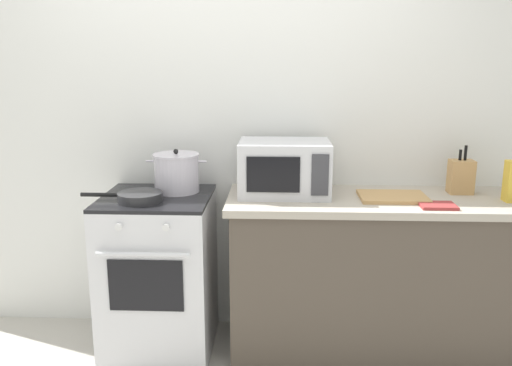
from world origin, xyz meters
The scene contains 10 objects.
back_wall centered at (0.30, 0.97, 1.25)m, with size 4.40×0.10×2.50m, color silver.
lower_cabinet_right centered at (0.90, 0.62, 0.44)m, with size 1.64×0.56×0.88m, color #4C4238.
countertop_right centered at (0.90, 0.62, 0.90)m, with size 1.70×0.60×0.04m, color #ADA393.
stove centered at (-0.35, 0.60, 0.46)m, with size 0.60×0.64×0.92m.
stock_pot centered at (-0.25, 0.71, 1.03)m, with size 0.34×0.26×0.25m.
frying_pan centered at (-0.41, 0.48, 0.95)m, with size 0.44×0.24×0.05m.
microwave centered at (0.36, 0.68, 1.07)m, with size 0.50×0.37×0.30m.
cutting_board centered at (0.95, 0.60, 0.93)m, with size 0.36×0.26×0.02m, color tan.
knife_block centered at (1.36, 0.74, 1.02)m, with size 0.13×0.10×0.27m.
oven_mitt centered at (1.15, 0.44, 0.93)m, with size 0.18×0.14×0.02m, color #993333.
Camera 1 is at (0.33, -2.23, 1.66)m, focal length 37.37 mm.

